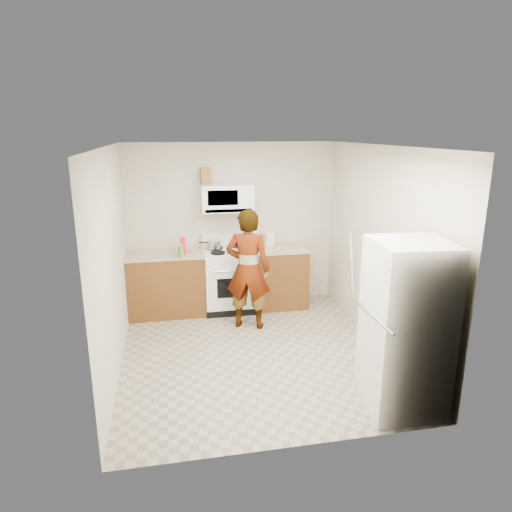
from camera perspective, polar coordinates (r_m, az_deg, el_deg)
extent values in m
plane|color=gray|center=(5.81, -0.24, -11.89)|extent=(3.60, 3.60, 0.00)
cube|color=beige|center=(7.07, -2.99, 3.88)|extent=(3.20, 0.02, 2.50)
cube|color=beige|center=(5.85, 15.23, 0.87)|extent=(0.02, 3.60, 2.50)
cube|color=brown|center=(6.92, -11.10, -3.52)|extent=(1.12, 0.62, 0.90)
cube|color=tan|center=(6.79, -11.31, 0.21)|extent=(1.14, 0.64, 0.03)
cube|color=brown|center=(7.12, 2.88, -2.71)|extent=(0.80, 0.62, 0.90)
cube|color=tan|center=(6.98, 2.93, 0.94)|extent=(0.82, 0.64, 0.03)
cube|color=white|center=(6.96, -3.34, -3.13)|extent=(0.76, 0.65, 0.90)
cube|color=white|center=(6.83, -3.40, 0.57)|extent=(0.76, 0.62, 0.03)
cube|color=white|center=(7.07, -3.73, 2.05)|extent=(0.76, 0.08, 0.20)
cube|color=white|center=(6.80, -3.67, 7.26)|extent=(0.76, 0.38, 0.40)
imported|color=tan|center=(6.22, -1.01, -1.67)|extent=(0.71, 0.59, 1.67)
cube|color=silver|center=(4.63, 18.19, -8.52)|extent=(0.75, 0.75, 1.70)
cylinder|color=silver|center=(7.11, 1.78, 2.16)|extent=(0.18, 0.18, 0.19)
cube|color=brown|center=(6.77, -6.32, 9.89)|extent=(0.16, 0.16, 0.24)
cylinder|color=#B8B7BC|center=(6.88, -5.32, 1.46)|extent=(0.22, 0.22, 0.11)
cube|color=silver|center=(6.69, -2.54, 0.63)|extent=(0.28, 0.22, 0.05)
cylinder|color=red|center=(6.63, -9.09, 1.27)|extent=(0.09, 0.09, 0.26)
cylinder|color=#FFA31C|center=(6.56, -9.34, 0.74)|extent=(0.07, 0.07, 0.18)
cylinder|color=#198B29|center=(6.47, -9.47, 0.49)|extent=(0.07, 0.07, 0.17)
cylinder|color=silver|center=(6.73, -8.35, 0.43)|extent=(0.29, 0.29, 0.01)
cylinder|color=white|center=(6.63, 11.98, -2.56)|extent=(0.23, 0.19, 1.29)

